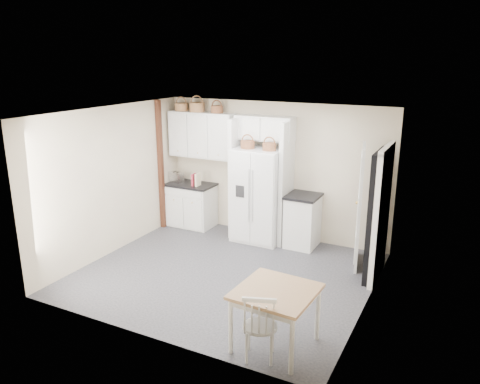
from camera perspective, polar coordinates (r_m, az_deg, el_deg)
The scene contains 27 objects.
floor at distance 7.72m, azimuth -1.79°, elevation -9.92°, with size 4.50×4.50×0.00m, color #24232A.
ceiling at distance 6.98m, azimuth -1.98°, elevation 9.61°, with size 4.50×4.50×0.00m, color white.
wall_back at distance 8.99m, azimuth 4.26°, elevation 2.64°, with size 4.50×4.50×0.00m, color beige.
wall_left at distance 8.52m, azimuth -15.27°, elevation 1.35°, with size 4.00×4.00×0.00m, color beige.
wall_right at distance 6.52m, azimuth 15.77°, elevation -3.22°, with size 4.00×4.00×0.00m, color beige.
refrigerator at distance 8.82m, azimuth 2.37°, elevation -0.35°, with size 0.92×0.74×1.78m, color white.
base_cab_left at distance 9.75m, azimuth -5.92°, elevation -1.64°, with size 0.93×0.59×0.86m, color silver.
base_cab_right at distance 8.72m, azimuth 7.65°, elevation -3.58°, with size 0.54×0.64×0.94m, color silver.
dining_table at distance 5.83m, azimuth 4.33°, elevation -15.08°, with size 0.90×0.90×0.75m, color brown.
windsor_chair at distance 5.60m, azimuth 2.46°, elevation -16.06°, with size 0.40×0.36×0.82m, color silver.
counter_left at distance 9.62m, azimuth -6.00°, elevation 0.91°, with size 0.97×0.62×0.04m, color black.
counter_right at distance 8.57m, azimuth 7.78°, elevation -0.48°, with size 0.58×0.69×0.04m, color black.
toaster at distance 9.77m, azimuth -7.78°, elevation 1.83°, with size 0.30×0.17×0.21m, color silver.
cookbook_red at distance 9.45m, azimuth -5.66°, elevation 1.52°, with size 0.03×0.16×0.24m, color #AC2A3C.
cookbook_cream at distance 9.40m, azimuth -5.15°, elevation 1.51°, with size 0.04×0.17×0.26m, color beige.
basket_upper_a at distance 9.58m, azimuth -7.16°, elevation 10.25°, with size 0.27×0.27×0.16m, color olive.
basket_upper_b at distance 9.38m, azimuth -5.26°, elevation 10.26°, with size 0.31×0.31×0.18m, color olive.
basket_upper_c at distance 9.15m, azimuth -2.83°, elevation 10.03°, with size 0.24×0.24×0.14m, color brown.
basket_fridge_a at distance 8.60m, azimuth 0.93°, elevation 5.79°, with size 0.26×0.26×0.14m, color brown.
basket_fridge_b at distance 8.42m, azimuth 3.59°, elevation 5.52°, with size 0.25×0.25×0.13m, color brown.
upper_cabinet at distance 9.39m, azimuth -4.60°, elevation 6.95°, with size 1.40×0.34×0.90m, color silver.
bridge_cabinet at distance 8.74m, azimuth 3.02°, elevation 7.78°, with size 1.12×0.34×0.45m, color silver.
fridge_panel_left at distance 9.03m, azimuth -0.36°, elevation 1.77°, with size 0.08×0.60×2.30m, color silver.
fridge_panel_right at distance 8.63m, azimuth 5.67°, elevation 1.00°, with size 0.08×0.60×2.30m, color silver.
trim_post at distance 9.50m, azimuth -9.64°, elevation 3.20°, with size 0.09×0.09×2.60m, color #442111.
doorway_void at distance 7.56m, azimuth 16.48°, elevation -2.81°, with size 0.18×0.85×2.05m, color black.
door_slab at distance 7.93m, azimuth 14.40°, elevation -1.75°, with size 0.80×0.04×2.05m, color white.
Camera 1 is at (3.35, -6.08, 3.40)m, focal length 35.00 mm.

